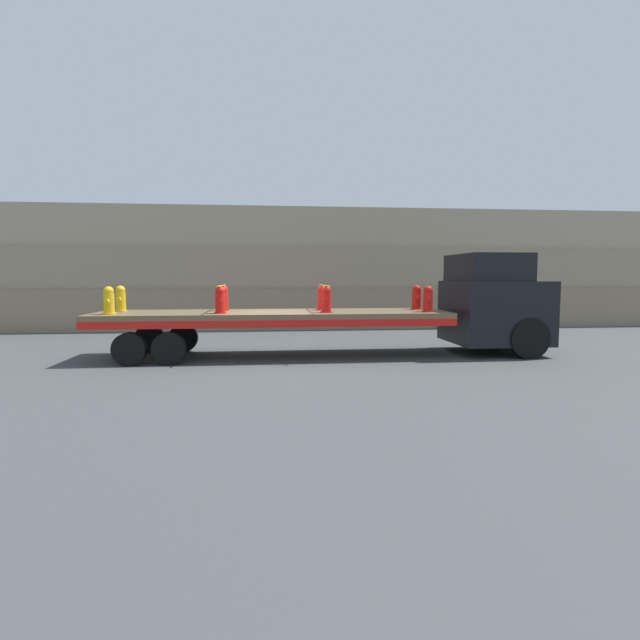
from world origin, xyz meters
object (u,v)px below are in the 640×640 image
at_px(fire_hydrant_yellow_near_0, 109,301).
at_px(fire_hydrant_red_near_1, 220,300).
at_px(flatbed_trailer, 252,320).
at_px(fire_hydrant_red_far_1, 224,299).
at_px(fire_hydrant_red_near_2, 326,300).
at_px(fire_hydrant_red_far_2, 322,298).
at_px(truck_cab, 496,303).
at_px(fire_hydrant_red_near_3, 428,299).
at_px(fire_hydrant_yellow_far_0, 121,299).
at_px(fire_hydrant_red_far_3, 416,298).

height_order(fire_hydrant_yellow_near_0, fire_hydrant_red_near_1, same).
distance_m(flatbed_trailer, fire_hydrant_red_far_1, 1.16).
xyz_separation_m(fire_hydrant_red_near_2, fire_hydrant_red_far_2, (0.00, 1.08, 0.00)).
relative_size(truck_cab, fire_hydrant_red_near_3, 3.98).
distance_m(fire_hydrant_red_far_1, fire_hydrant_red_near_3, 5.89).
xyz_separation_m(flatbed_trailer, fire_hydrant_yellow_near_0, (-3.74, -0.54, 0.58)).
relative_size(fire_hydrant_yellow_far_0, fire_hydrant_red_near_3, 1.00).
xyz_separation_m(flatbed_trailer, fire_hydrant_red_near_2, (2.05, -0.54, 0.58)).
xyz_separation_m(truck_cab, fire_hydrant_red_far_2, (-5.19, 0.54, 0.15)).
xyz_separation_m(fire_hydrant_red_near_1, fire_hydrant_red_near_2, (2.90, 0.00, 0.00)).
height_order(flatbed_trailer, fire_hydrant_red_near_2, fire_hydrant_red_near_2).
relative_size(truck_cab, fire_hydrant_red_far_2, 3.98).
distance_m(fire_hydrant_yellow_far_0, fire_hydrant_red_far_2, 5.79).
height_order(fire_hydrant_red_near_3, fire_hydrant_red_far_3, same).
height_order(flatbed_trailer, fire_hydrant_yellow_far_0, fire_hydrant_yellow_far_0).
bearing_deg(fire_hydrant_red_near_1, fire_hydrant_red_far_3, 10.58).
relative_size(truck_cab, fire_hydrant_yellow_far_0, 3.98).
height_order(truck_cab, flatbed_trailer, truck_cab).
height_order(flatbed_trailer, fire_hydrant_yellow_near_0, fire_hydrant_yellow_near_0).
bearing_deg(fire_hydrant_red_far_3, fire_hydrant_yellow_far_0, 180.00).
bearing_deg(fire_hydrant_red_near_2, fire_hydrant_yellow_near_0, 180.00).
relative_size(flatbed_trailer, fire_hydrant_red_far_3, 13.41).
bearing_deg(fire_hydrant_red_near_1, fire_hydrant_red_far_1, 90.00).
relative_size(fire_hydrant_yellow_far_0, fire_hydrant_red_far_3, 1.00).
distance_m(fire_hydrant_red_near_1, fire_hydrant_red_far_1, 1.08).
bearing_deg(fire_hydrant_red_far_2, fire_hydrant_yellow_far_0, 180.00).
height_order(flatbed_trailer, fire_hydrant_red_far_2, fire_hydrant_red_far_2).
xyz_separation_m(fire_hydrant_yellow_far_0, fire_hydrant_red_far_3, (8.69, 0.00, 0.00)).
relative_size(truck_cab, flatbed_trailer, 0.30).
relative_size(fire_hydrant_yellow_near_0, fire_hydrant_red_far_3, 1.00).
distance_m(fire_hydrant_red_far_1, fire_hydrant_red_near_2, 3.09).
bearing_deg(fire_hydrant_red_far_2, fire_hydrant_red_far_3, 0.00).
xyz_separation_m(truck_cab, flatbed_trailer, (-7.24, 0.00, -0.43)).
bearing_deg(fire_hydrant_red_far_2, fire_hydrant_yellow_near_0, -169.42).
bearing_deg(fire_hydrant_red_far_1, truck_cab, -3.83).
height_order(flatbed_trailer, fire_hydrant_red_far_3, fire_hydrant_red_far_3).
distance_m(fire_hydrant_yellow_far_0, fire_hydrant_red_near_2, 5.89).
distance_m(fire_hydrant_red_far_2, fire_hydrant_red_near_3, 3.09).
bearing_deg(fire_hydrant_red_far_2, fire_hydrant_red_near_2, -90.00).
bearing_deg(fire_hydrant_red_far_3, flatbed_trailer, -173.76).
bearing_deg(fire_hydrant_red_near_1, fire_hydrant_red_far_2, 20.49).
distance_m(fire_hydrant_yellow_far_0, fire_hydrant_red_far_3, 8.69).
relative_size(fire_hydrant_yellow_near_0, fire_hydrant_yellow_far_0, 1.00).
bearing_deg(fire_hydrant_red_near_2, fire_hydrant_red_far_1, 159.51).
relative_size(truck_cab, fire_hydrant_red_far_1, 3.98).
bearing_deg(fire_hydrant_yellow_near_0, flatbed_trailer, 8.24).
bearing_deg(flatbed_trailer, fire_hydrant_red_far_3, 6.24).
bearing_deg(fire_hydrant_red_near_1, truck_cab, 3.83).
height_order(fire_hydrant_yellow_far_0, fire_hydrant_red_far_1, same).
relative_size(fire_hydrant_red_far_2, fire_hydrant_red_far_3, 1.00).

